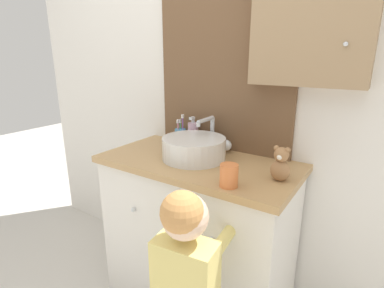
# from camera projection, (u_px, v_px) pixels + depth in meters

# --- Properties ---
(wall_back) EXTENTS (3.20, 0.18, 2.50)m
(wall_back) POSITION_uv_depth(u_px,v_px,m) (231.00, 79.00, 1.67)
(wall_back) COLOR silver
(wall_back) RESTS_ON ground_plane
(vanity_counter) EXTENTS (1.04, 0.53, 0.88)m
(vanity_counter) POSITION_uv_depth(u_px,v_px,m) (197.00, 233.00, 1.69)
(vanity_counter) COLOR silver
(vanity_counter) RESTS_ON ground_plane
(sink_basin) EXTENTS (0.33, 0.39, 0.20)m
(sink_basin) POSITION_uv_depth(u_px,v_px,m) (195.00, 148.00, 1.58)
(sink_basin) COLOR silver
(sink_basin) RESTS_ON vanity_counter
(toothbrush_holder) EXTENTS (0.07, 0.07, 0.19)m
(toothbrush_holder) POSITION_uv_depth(u_px,v_px,m) (180.00, 136.00, 1.83)
(toothbrush_holder) COLOR #4C93C6
(toothbrush_holder) RESTS_ON vanity_counter
(soap_dispenser) EXTENTS (0.06, 0.06, 0.18)m
(soap_dispenser) POSITION_uv_depth(u_px,v_px,m) (193.00, 134.00, 1.78)
(soap_dispenser) COLOR #CCA3BC
(soap_dispenser) RESTS_ON vanity_counter
(teddy_bear) EXTENTS (0.09, 0.07, 0.16)m
(teddy_bear) POSITION_uv_depth(u_px,v_px,m) (281.00, 165.00, 1.29)
(teddy_bear) COLOR #9E7047
(teddy_bear) RESTS_ON vanity_counter
(drinking_cup) EXTENTS (0.08, 0.08, 0.10)m
(drinking_cup) POSITION_uv_depth(u_px,v_px,m) (229.00, 176.00, 1.24)
(drinking_cup) COLOR orange
(drinking_cup) RESTS_ON vanity_counter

